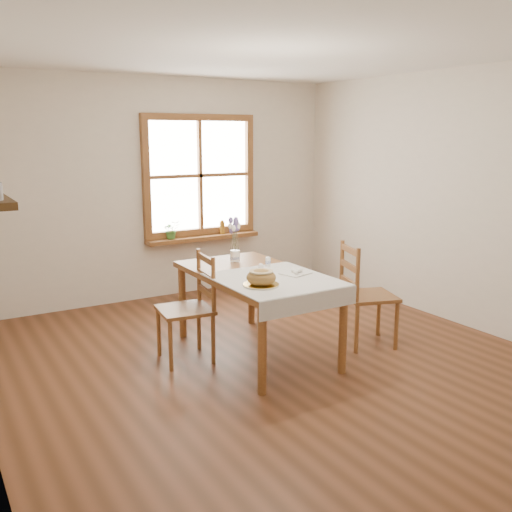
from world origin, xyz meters
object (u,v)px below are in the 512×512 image
Objects in this scene: flower_vase at (235,257)px; chair_left at (185,308)px; dining_table at (256,282)px; chair_right at (369,294)px; bread_plate at (261,285)px.

chair_left is at bearing -156.39° from flower_vase.
dining_table is 1.09m from chair_right.
bread_plate is at bearing -116.10° from dining_table.
bread_plate reaches higher than dining_table.
bread_plate is (-1.24, -0.09, 0.28)m from chair_right.
bread_plate is at bearing 112.58° from chair_right.
flower_vase is (0.05, 0.47, 0.14)m from dining_table.
chair_left reaches higher than dining_table.
bread_plate is 0.95m from flower_vase.
chair_right is 1.31m from flower_vase.
bread_plate is (0.40, -0.62, 0.30)m from chair_left.
dining_table is 0.49m from bread_plate.
chair_left is 0.79m from flower_vase.
flower_vase is at bearing 73.84° from bread_plate.
bread_plate is (-0.21, -0.43, 0.10)m from dining_table.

